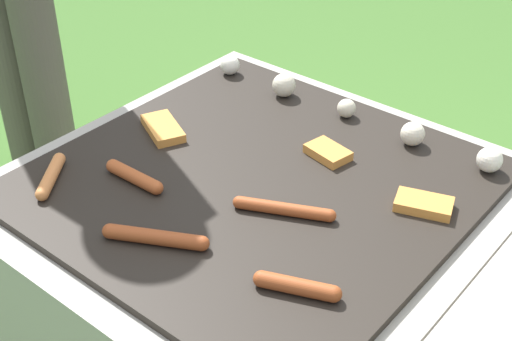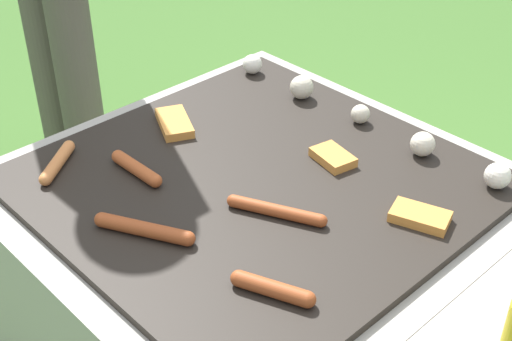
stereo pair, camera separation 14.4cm
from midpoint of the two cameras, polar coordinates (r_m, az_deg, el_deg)
ground_plane at (r=1.75m, az=2.42°, el=-12.92°), size 14.00×14.00×0.00m
grill at (r=1.59m, az=2.61°, el=-7.46°), size 0.93×0.93×0.45m
sausage_front_center at (r=1.30m, az=-5.84°, el=-4.80°), size 0.18×0.11×0.03m
sausage_front_left at (r=1.47m, az=-6.80°, el=0.08°), size 0.15×0.03×0.03m
sausage_mid_left at (r=1.35m, az=4.70°, el=-3.33°), size 0.18×0.10×0.02m
sausage_front_right at (r=1.18m, az=4.87°, el=-9.55°), size 0.14×0.08×0.03m
sausage_back_right at (r=1.51m, az=-13.01°, el=0.55°), size 0.10×0.13×0.03m
bread_slice_left at (r=1.62m, az=-4.03°, el=3.73°), size 0.14×0.11×0.02m
bread_slice_center at (r=1.52m, az=8.89°, el=0.97°), size 0.10×0.08×0.02m
bread_slice_right at (r=1.39m, az=15.93°, el=-3.67°), size 0.12×0.09×0.02m
mushroom_row at (r=1.65m, az=10.80°, el=4.41°), size 0.76×0.07×0.06m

